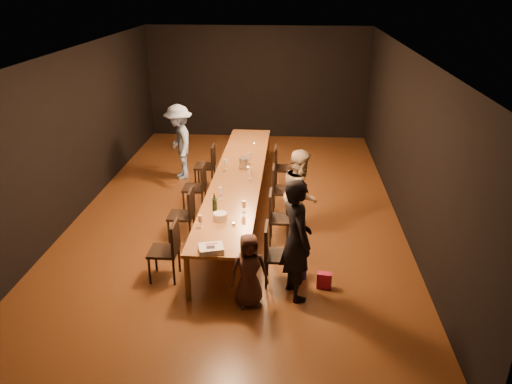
# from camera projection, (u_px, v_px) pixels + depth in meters

# --- Properties ---
(ground) EXTENTS (10.00, 10.00, 0.00)m
(ground) POSITION_uv_depth(u_px,v_px,m) (239.00, 211.00, 9.63)
(ground) COLOR #4D2E13
(ground) RESTS_ON ground
(room_shell) EXTENTS (6.04, 10.04, 3.02)m
(room_shell) POSITION_uv_depth(u_px,v_px,m) (237.00, 105.00, 8.81)
(room_shell) COLOR black
(room_shell) RESTS_ON ground
(table) EXTENTS (0.90, 6.00, 0.75)m
(table) POSITION_uv_depth(u_px,v_px,m) (238.00, 177.00, 9.35)
(table) COLOR brown
(table) RESTS_ON ground
(chair_right_0) EXTENTS (0.42, 0.42, 0.93)m
(chair_right_0) POSITION_uv_depth(u_px,v_px,m) (279.00, 255.00, 7.19)
(chair_right_0) COLOR black
(chair_right_0) RESTS_ON ground
(chair_right_1) EXTENTS (0.42, 0.42, 0.93)m
(chair_right_1) POSITION_uv_depth(u_px,v_px,m) (282.00, 218.00, 8.29)
(chair_right_1) COLOR black
(chair_right_1) RESTS_ON ground
(chair_right_2) EXTENTS (0.42, 0.42, 0.93)m
(chair_right_2) POSITION_uv_depth(u_px,v_px,m) (283.00, 190.00, 9.39)
(chair_right_2) COLOR black
(chair_right_2) RESTS_ON ground
(chair_right_3) EXTENTS (0.42, 0.42, 0.93)m
(chair_right_3) POSITION_uv_depth(u_px,v_px,m) (285.00, 168.00, 10.49)
(chair_right_3) COLOR black
(chair_right_3) RESTS_ON ground
(chair_left_0) EXTENTS (0.42, 0.42, 0.93)m
(chair_left_0) POSITION_uv_depth(u_px,v_px,m) (163.00, 250.00, 7.31)
(chair_left_0) COLOR black
(chair_left_0) RESTS_ON ground
(chair_left_1) EXTENTS (0.42, 0.42, 0.93)m
(chair_left_1) POSITION_uv_depth(u_px,v_px,m) (181.00, 215.00, 8.41)
(chair_left_1) COLOR black
(chair_left_1) RESTS_ON ground
(chair_left_2) EXTENTS (0.42, 0.42, 0.93)m
(chair_left_2) POSITION_uv_depth(u_px,v_px,m) (194.00, 187.00, 9.50)
(chair_left_2) COLOR black
(chair_left_2) RESTS_ON ground
(chair_left_3) EXTENTS (0.42, 0.42, 0.93)m
(chair_left_3) POSITION_uv_depth(u_px,v_px,m) (205.00, 166.00, 10.60)
(chair_left_3) COLOR black
(chair_left_3) RESTS_ON ground
(woman_birthday) EXTENTS (0.64, 0.76, 1.77)m
(woman_birthday) POSITION_uv_depth(u_px,v_px,m) (296.00, 240.00, 6.74)
(woman_birthday) COLOR black
(woman_birthday) RESTS_ON ground
(woman_tan) EXTENTS (0.66, 0.81, 1.55)m
(woman_tan) POSITION_uv_depth(u_px,v_px,m) (300.00, 194.00, 8.44)
(woman_tan) COLOR beige
(woman_tan) RESTS_ON ground
(man_blue) EXTENTS (0.98, 1.22, 1.66)m
(man_blue) POSITION_uv_depth(u_px,v_px,m) (179.00, 142.00, 10.92)
(man_blue) COLOR #90AFDF
(man_blue) RESTS_ON ground
(child) EXTENTS (0.59, 0.46, 1.06)m
(child) POSITION_uv_depth(u_px,v_px,m) (249.00, 270.00, 6.68)
(child) COLOR #422A24
(child) RESTS_ON ground
(gift_bag_red) EXTENTS (0.22, 0.14, 0.25)m
(gift_bag_red) POSITION_uv_depth(u_px,v_px,m) (324.00, 281.00, 7.19)
(gift_bag_red) COLOR #B81B46
(gift_bag_red) RESTS_ON ground
(gift_bag_blue) EXTENTS (0.28, 0.23, 0.31)m
(gift_bag_blue) POSITION_uv_depth(u_px,v_px,m) (297.00, 269.00, 7.43)
(gift_bag_blue) COLOR #2538A3
(gift_bag_blue) RESTS_ON ground
(birthday_cake) EXTENTS (0.39, 0.34, 0.08)m
(birthday_cake) POSITION_uv_depth(u_px,v_px,m) (211.00, 249.00, 6.71)
(birthday_cake) COLOR white
(birthday_cake) RESTS_ON table
(plate_stack) EXTENTS (0.24, 0.24, 0.12)m
(plate_stack) POSITION_uv_depth(u_px,v_px,m) (220.00, 217.00, 7.56)
(plate_stack) COLOR white
(plate_stack) RESTS_ON table
(champagne_bottle) EXTENTS (0.08, 0.08, 0.31)m
(champagne_bottle) POSITION_uv_depth(u_px,v_px,m) (215.00, 202.00, 7.84)
(champagne_bottle) COLOR black
(champagne_bottle) RESTS_ON table
(ice_bucket) EXTENTS (0.20, 0.20, 0.20)m
(ice_bucket) POSITION_uv_depth(u_px,v_px,m) (244.00, 163.00, 9.64)
(ice_bucket) COLOR #B2B2B7
(ice_bucket) RESTS_ON table
(wineglass_0) EXTENTS (0.06, 0.06, 0.21)m
(wineglass_0) POSITION_uv_depth(u_px,v_px,m) (200.00, 221.00, 7.32)
(wineglass_0) COLOR beige
(wineglass_0) RESTS_ON table
(wineglass_1) EXTENTS (0.06, 0.06, 0.21)m
(wineglass_1) POSITION_uv_depth(u_px,v_px,m) (244.00, 207.00, 7.78)
(wineglass_1) COLOR beige
(wineglass_1) RESTS_ON table
(wineglass_2) EXTENTS (0.06, 0.06, 0.21)m
(wineglass_2) POSITION_uv_depth(u_px,v_px,m) (221.00, 193.00, 8.28)
(wineglass_2) COLOR silver
(wineglass_2) RESTS_ON table
(wineglass_3) EXTENTS (0.06, 0.06, 0.21)m
(wineglass_3) POSITION_uv_depth(u_px,v_px,m) (250.00, 173.00, 9.12)
(wineglass_3) COLOR beige
(wineglass_3) RESTS_ON table
(wineglass_4) EXTENTS (0.06, 0.06, 0.21)m
(wineglass_4) POSITION_uv_depth(u_px,v_px,m) (226.00, 164.00, 9.55)
(wineglass_4) COLOR silver
(wineglass_4) RESTS_ON table
(wineglass_5) EXTENTS (0.06, 0.06, 0.21)m
(wineglass_5) POSITION_uv_depth(u_px,v_px,m) (250.00, 157.00, 9.92)
(wineglass_5) COLOR silver
(wineglass_5) RESTS_ON table
(tealight_near) EXTENTS (0.05, 0.05, 0.03)m
(tealight_near) POSITION_uv_depth(u_px,v_px,m) (234.00, 224.00, 7.44)
(tealight_near) COLOR #B2B7B2
(tealight_near) RESTS_ON table
(tealight_mid) EXTENTS (0.05, 0.05, 0.03)m
(tealight_mid) POSITION_uv_depth(u_px,v_px,m) (248.00, 168.00, 9.63)
(tealight_mid) COLOR #B2B7B2
(tealight_mid) RESTS_ON table
(tealight_far) EXTENTS (0.05, 0.05, 0.03)m
(tealight_far) POSITION_uv_depth(u_px,v_px,m) (254.00, 144.00, 11.01)
(tealight_far) COLOR #B2B7B2
(tealight_far) RESTS_ON table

